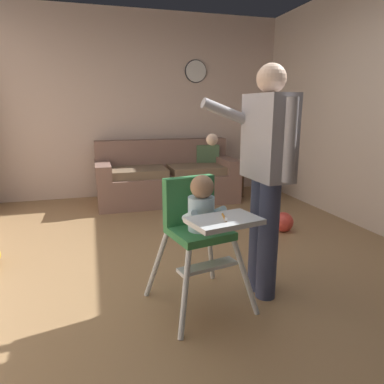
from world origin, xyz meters
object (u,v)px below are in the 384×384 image
object	(u,v)px
adult_standing	(266,171)
wall_clock	(196,71)
toy_ball_second	(283,222)
high_chair	(200,218)
side_table	(259,174)
couch	(167,178)
sippy_cup	(260,161)

from	to	relation	value
adult_standing	wall_clock	distance (m)	3.41
toy_ball_second	wall_clock	xyz separation A→B (m)	(-0.37, 2.13, 1.74)
high_chair	side_table	size ratio (longest dim) A/B	1.76
couch	adult_standing	bearing A→B (deg)	2.22
adult_standing	side_table	xyz separation A→B (m)	(1.19, 2.46, -0.52)
side_table	wall_clock	xyz separation A→B (m)	(-0.73, 0.79, 1.47)
side_table	sippy_cup	xyz separation A→B (m)	(0.01, 0.00, 0.19)
adult_standing	toy_ball_second	xyz separation A→B (m)	(0.83, 1.11, -0.79)
toy_ball_second	sippy_cup	xyz separation A→B (m)	(0.37, 1.35, 0.46)
sippy_cup	wall_clock	distance (m)	1.67
high_chair	side_table	bearing A→B (deg)	134.17
couch	toy_ball_second	bearing A→B (deg)	29.61
toy_ball_second	sippy_cup	size ratio (longest dim) A/B	2.16
toy_ball_second	wall_clock	world-z (taller)	wall_clock
sippy_cup	adult_standing	bearing A→B (deg)	-116.13
side_table	wall_clock	size ratio (longest dim) A/B	1.54
high_chair	sippy_cup	bearing A→B (deg)	133.98
side_table	wall_clock	world-z (taller)	wall_clock
couch	adult_standing	distance (m)	2.83
adult_standing	sippy_cup	bearing A→B (deg)	-119.71
high_chair	toy_ball_second	world-z (taller)	high_chair
couch	wall_clock	distance (m)	1.69
couch	toy_ball_second	world-z (taller)	couch
sippy_cup	wall_clock	size ratio (longest dim) A/B	0.30
couch	side_table	xyz separation A→B (m)	(1.30, -0.31, 0.05)
adult_standing	couch	bearing A→B (deg)	-91.36
adult_standing	sippy_cup	world-z (taller)	adult_standing
sippy_cup	wall_clock	world-z (taller)	wall_clock
adult_standing	side_table	distance (m)	2.78
couch	adult_standing	world-z (taller)	adult_standing
couch	side_table	size ratio (longest dim) A/B	3.78
toy_ball_second	side_table	world-z (taller)	side_table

